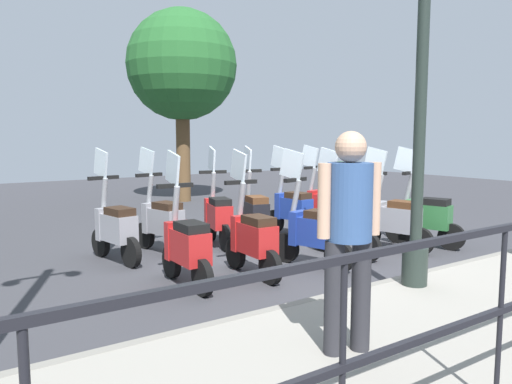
{
  "coord_description": "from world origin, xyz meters",
  "views": [
    {
      "loc": [
        -5.66,
        4.52,
        1.71
      ],
      "look_at": [
        0.2,
        0.5,
        0.9
      ],
      "focal_mm": 35.0,
      "sensor_mm": 36.0,
      "label": 1
    }
  ],
  "objects_px": {
    "tree_distant": "(182,66)",
    "scooter_far_1": "(292,208)",
    "scooter_near_4": "(252,237)",
    "scooter_near_1": "(394,219)",
    "scooter_far_0": "(324,204)",
    "scooter_near_2": "(345,223)",
    "pedestrian_distant": "(349,225)",
    "scooter_far_3": "(218,215)",
    "scooter_far_4": "(161,220)",
    "scooter_near_5": "(186,245)",
    "lamp_post_near": "(420,109)",
    "scooter_near_0": "(425,216)",
    "scooter_near_3": "(312,231)",
    "potted_palm": "(348,186)",
    "scooter_far_2": "(254,212)",
    "scooter_far_5": "(115,227)"
  },
  "relations": [
    {
      "from": "scooter_far_3",
      "to": "scooter_far_4",
      "type": "relative_size",
      "value": 1.0
    },
    {
      "from": "potted_palm",
      "to": "scooter_near_3",
      "type": "distance_m",
      "value": 6.35
    },
    {
      "from": "scooter_far_1",
      "to": "scooter_far_4",
      "type": "height_order",
      "value": "same"
    },
    {
      "from": "pedestrian_distant",
      "to": "scooter_near_1",
      "type": "height_order",
      "value": "pedestrian_distant"
    },
    {
      "from": "scooter_near_5",
      "to": "scooter_far_3",
      "type": "bearing_deg",
      "value": -38.01
    },
    {
      "from": "lamp_post_near",
      "to": "tree_distant",
      "type": "distance_m",
      "value": 8.72
    },
    {
      "from": "scooter_near_4",
      "to": "scooter_far_1",
      "type": "xyz_separation_m",
      "value": [
        1.64,
        -1.92,
        0.0
      ]
    },
    {
      "from": "scooter_near_2",
      "to": "scooter_near_4",
      "type": "xyz_separation_m",
      "value": [
        -0.09,
        1.64,
        0.0
      ]
    },
    {
      "from": "lamp_post_near",
      "to": "scooter_near_1",
      "type": "height_order",
      "value": "lamp_post_near"
    },
    {
      "from": "lamp_post_near",
      "to": "scooter_near_1",
      "type": "xyz_separation_m",
      "value": [
        1.57,
        -1.54,
        -1.49
      ]
    },
    {
      "from": "lamp_post_near",
      "to": "scooter_far_1",
      "type": "distance_m",
      "value": 3.76
    },
    {
      "from": "scooter_near_0",
      "to": "potted_palm",
      "type": "bearing_deg",
      "value": -49.19
    },
    {
      "from": "tree_distant",
      "to": "scooter_far_1",
      "type": "bearing_deg",
      "value": 174.25
    },
    {
      "from": "scooter_far_1",
      "to": "scooter_far_5",
      "type": "distance_m",
      "value": 3.07
    },
    {
      "from": "potted_palm",
      "to": "scooter_far_1",
      "type": "height_order",
      "value": "scooter_far_1"
    },
    {
      "from": "scooter_near_0",
      "to": "scooter_far_4",
      "type": "height_order",
      "value": "same"
    },
    {
      "from": "scooter_far_4",
      "to": "scooter_near_4",
      "type": "bearing_deg",
      "value": -179.34
    },
    {
      "from": "potted_palm",
      "to": "scooter_near_2",
      "type": "relative_size",
      "value": 0.69
    },
    {
      "from": "scooter_near_1",
      "to": "scooter_far_4",
      "type": "xyz_separation_m",
      "value": [
        1.83,
        2.89,
        0.0
      ]
    },
    {
      "from": "scooter_near_4",
      "to": "scooter_near_1",
      "type": "bearing_deg",
      "value": -88.97
    },
    {
      "from": "scooter_far_1",
      "to": "scooter_far_2",
      "type": "xyz_separation_m",
      "value": [
        -0.05,
        0.82,
        0.0
      ]
    },
    {
      "from": "tree_distant",
      "to": "lamp_post_near",
      "type": "bearing_deg",
      "value": 169.87
    },
    {
      "from": "scooter_far_1",
      "to": "scooter_far_3",
      "type": "bearing_deg",
      "value": 81.77
    },
    {
      "from": "scooter_near_0",
      "to": "scooter_far_5",
      "type": "distance_m",
      "value": 4.6
    },
    {
      "from": "scooter_near_0",
      "to": "scooter_far_4",
      "type": "xyz_separation_m",
      "value": [
        1.91,
        3.51,
        0.0
      ]
    },
    {
      "from": "potted_palm",
      "to": "scooter_far_5",
      "type": "bearing_deg",
      "value": 109.69
    },
    {
      "from": "scooter_near_1",
      "to": "scooter_far_4",
      "type": "distance_m",
      "value": 3.42
    },
    {
      "from": "potted_palm",
      "to": "scooter_near_4",
      "type": "xyz_separation_m",
      "value": [
        -4.05,
        5.66,
        0.04
      ]
    },
    {
      "from": "scooter_near_1",
      "to": "scooter_near_4",
      "type": "height_order",
      "value": "same"
    },
    {
      "from": "scooter_far_5",
      "to": "scooter_near_3",
      "type": "bearing_deg",
      "value": -140.36
    },
    {
      "from": "scooter_near_2",
      "to": "scooter_near_4",
      "type": "distance_m",
      "value": 1.64
    },
    {
      "from": "pedestrian_distant",
      "to": "scooter_far_1",
      "type": "relative_size",
      "value": 1.03
    },
    {
      "from": "scooter_far_5",
      "to": "tree_distant",
      "type": "bearing_deg",
      "value": -44.4
    },
    {
      "from": "scooter_near_4",
      "to": "scooter_near_5",
      "type": "distance_m",
      "value": 0.86
    },
    {
      "from": "scooter_near_1",
      "to": "scooter_far_2",
      "type": "relative_size",
      "value": 1.0
    },
    {
      "from": "pedestrian_distant",
      "to": "scooter_far_1",
      "type": "distance_m",
      "value": 4.95
    },
    {
      "from": "scooter_near_2",
      "to": "scooter_far_5",
      "type": "distance_m",
      "value": 3.17
    },
    {
      "from": "scooter_near_4",
      "to": "scooter_far_0",
      "type": "distance_m",
      "value": 3.17
    },
    {
      "from": "scooter_near_3",
      "to": "scooter_far_1",
      "type": "xyz_separation_m",
      "value": [
        1.75,
        -1.06,
        0.0
      ]
    },
    {
      "from": "scooter_far_0",
      "to": "scooter_far_4",
      "type": "bearing_deg",
      "value": 75.01
    },
    {
      "from": "scooter_near_4",
      "to": "scooter_far_2",
      "type": "bearing_deg",
      "value": -31.71
    },
    {
      "from": "pedestrian_distant",
      "to": "scooter_far_3",
      "type": "height_order",
      "value": "pedestrian_distant"
    },
    {
      "from": "lamp_post_near",
      "to": "scooter_far_3",
      "type": "relative_size",
      "value": 2.68
    },
    {
      "from": "scooter_near_4",
      "to": "scooter_far_0",
      "type": "height_order",
      "value": "same"
    },
    {
      "from": "tree_distant",
      "to": "scooter_near_1",
      "type": "bearing_deg",
      "value": -179.76
    },
    {
      "from": "scooter_near_4",
      "to": "scooter_far_1",
      "type": "relative_size",
      "value": 1.0
    },
    {
      "from": "scooter_far_1",
      "to": "scooter_far_3",
      "type": "distance_m",
      "value": 1.41
    },
    {
      "from": "pedestrian_distant",
      "to": "tree_distant",
      "type": "relative_size",
      "value": 0.33
    },
    {
      "from": "scooter_near_3",
      "to": "scooter_far_3",
      "type": "relative_size",
      "value": 1.0
    },
    {
      "from": "scooter_near_1",
      "to": "scooter_far_3",
      "type": "relative_size",
      "value": 1.0
    }
  ]
}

